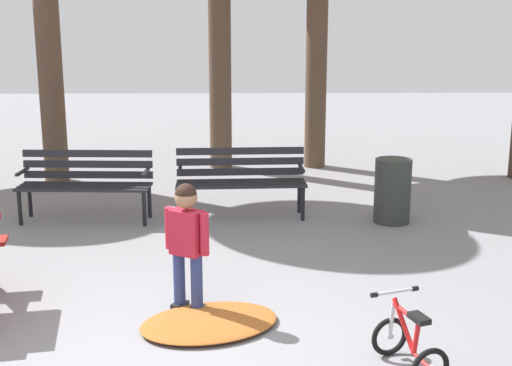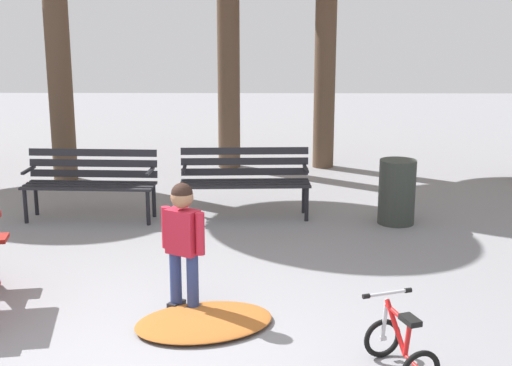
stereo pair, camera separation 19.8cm
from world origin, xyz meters
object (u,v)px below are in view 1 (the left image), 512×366
park_bench_left (241,176)px  trash_bin (393,191)px  child_standing (187,237)px  park_bench_far_left (86,179)px  kids_bicycle (410,346)px

park_bench_left → trash_bin: size_ratio=2.07×
child_standing → park_bench_far_left: bearing=117.5°
child_standing → kids_bicycle: (1.64, -1.08, -0.47)m
park_bench_left → trash_bin: (1.84, -0.30, -0.12)m
park_bench_far_left → kids_bicycle: size_ratio=2.58×
park_bench_far_left → kids_bicycle: park_bench_far_left is taller
park_bench_left → child_standing: size_ratio=1.44×
kids_bicycle → trash_bin: 3.75m
child_standing → trash_bin: 3.48m
child_standing → kids_bicycle: child_standing is taller
trash_bin → park_bench_far_left: bearing=177.4°
kids_bicycle → park_bench_left: bearing=106.7°
park_bench_left → kids_bicycle: bearing=-73.3°
park_bench_far_left → child_standing: 3.14m
child_standing → trash_bin: size_ratio=1.44×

